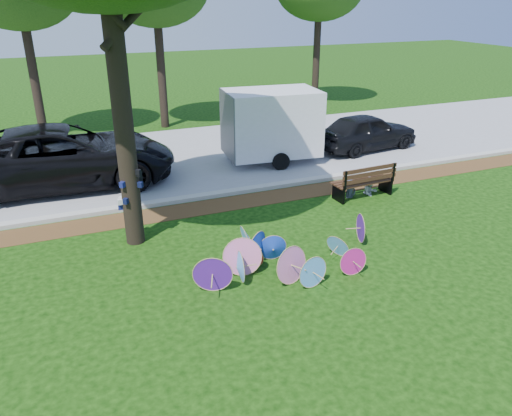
% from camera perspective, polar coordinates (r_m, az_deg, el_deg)
% --- Properties ---
extents(ground, '(90.00, 90.00, 0.00)m').
position_cam_1_polar(ground, '(10.40, 1.65, -9.05)').
color(ground, black).
rests_on(ground, ground).
extents(mulch_strip, '(90.00, 1.00, 0.01)m').
position_cam_1_polar(mulch_strip, '(14.16, -5.72, 0.09)').
color(mulch_strip, '#472D16').
rests_on(mulch_strip, ground).
extents(curb, '(90.00, 0.30, 0.12)m').
position_cam_1_polar(curb, '(14.76, -6.52, 1.28)').
color(curb, '#B7B5AD').
rests_on(curb, ground).
extents(street, '(90.00, 8.00, 0.01)m').
position_cam_1_polar(street, '(18.58, -10.12, 5.58)').
color(street, gray).
rests_on(street, ground).
extents(parasol_pile, '(4.59, 2.37, 0.86)m').
position_cam_1_polar(parasol_pile, '(10.82, 2.21, -5.39)').
color(parasol_pile, '#5A1CA2').
rests_on(parasol_pile, ground).
extents(black_van, '(6.92, 3.45, 1.88)m').
position_cam_1_polar(black_van, '(16.55, -21.18, 5.52)').
color(black_van, black).
rests_on(black_van, ground).
extents(dark_pickup, '(4.26, 2.12, 1.39)m').
position_cam_1_polar(dark_pickup, '(19.71, 12.53, 8.51)').
color(dark_pickup, black).
rests_on(dark_pickup, ground).
extents(cargo_trailer, '(3.35, 2.30, 2.82)m').
position_cam_1_polar(cargo_trailer, '(17.67, 1.81, 9.75)').
color(cargo_trailer, white).
rests_on(cargo_trailer, ground).
extents(park_bench, '(1.94, 0.82, 0.99)m').
position_cam_1_polar(park_bench, '(15.04, 12.04, 3.11)').
color(park_bench, black).
rests_on(park_bench, ground).
extents(person_left, '(0.43, 0.32, 1.07)m').
position_cam_1_polar(person_left, '(14.88, 10.82, 3.15)').
color(person_left, '#3C4352').
rests_on(person_left, ground).
extents(person_right, '(0.52, 0.41, 1.02)m').
position_cam_1_polar(person_right, '(15.26, 13.04, 3.39)').
color(person_right, '#B5B5BE').
rests_on(person_right, ground).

